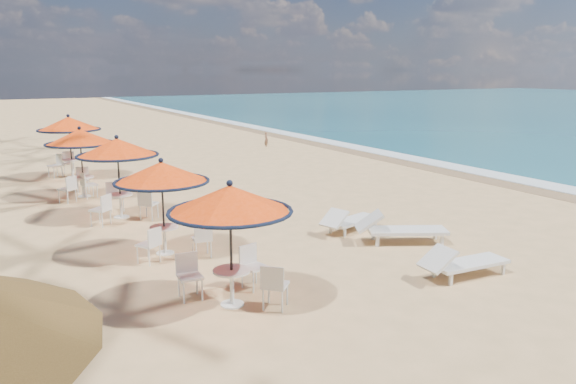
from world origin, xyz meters
name	(u,v)px	position (x,y,z in m)	size (l,w,h in m)	color
ground	(443,267)	(0.00, 0.00, 0.00)	(160.00, 160.00, 0.00)	tan
foam_strip	(436,164)	(9.30, 10.00, 0.00)	(1.20, 140.00, 0.04)	white
wetsand_band	(420,165)	(8.40, 10.00, 0.00)	(1.40, 140.00, 0.02)	olive
station_0	(232,214)	(-4.58, 0.42, 1.63)	(2.14, 2.14, 2.23)	black
station_1	(163,182)	(-4.79, 3.65, 1.66)	(2.08, 2.08, 2.17)	black
station_2	(118,158)	(-4.92, 7.37, 1.69)	(2.22, 2.22, 2.31)	black
station_3	(80,146)	(-5.38, 10.64, 1.67)	(2.19, 2.19, 2.29)	black
station_4	(68,129)	(-5.19, 14.43, 1.84)	(2.31, 2.31, 2.41)	black
lounger_near	(462,262)	(-0.12, -0.60, 0.32)	(1.94, 0.71, 0.68)	silver
lounger_mid	(398,228)	(0.27, 1.79, 0.36)	(2.21, 1.59, 0.77)	silver
lounger_far	(349,220)	(-0.19, 3.16, 0.30)	(1.90, 1.06, 0.65)	silver
person	(266,139)	(5.31, 18.61, 0.42)	(0.31, 0.20, 0.85)	#8A5F46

